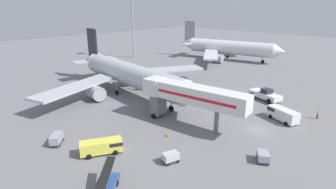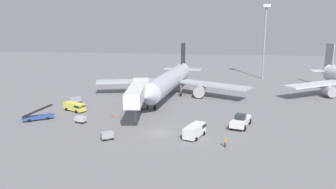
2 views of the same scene
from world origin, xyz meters
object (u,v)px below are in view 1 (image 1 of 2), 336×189
at_px(service_van_rear_right, 103,146).
at_px(apron_light_mast, 132,8).
at_px(service_van_far_center, 282,114).
at_px(ground_crew_worker_foreground, 318,114).
at_px(airplane_background, 227,48).
at_px(airplane_at_gate, 128,74).
at_px(pushback_tug, 265,95).
at_px(jet_bridge, 187,95).
at_px(baggage_cart_outer_left, 171,157).
at_px(safety_cone_alpha, 167,134).
at_px(belt_loader_truck, 104,189).
at_px(baggage_cart_mid_left, 263,156).
at_px(baggage_cart_mid_right, 56,139).

distance_m(service_van_rear_right, apron_light_mast, 71.22).
bearing_deg(service_van_rear_right, service_van_far_center, -24.70).
distance_m(ground_crew_worker_foreground, airplane_background, 54.16).
height_order(airplane_at_gate, pushback_tug, airplane_at_gate).
bearing_deg(jet_bridge, ground_crew_worker_foreground, -40.01).
bearing_deg(jet_bridge, airplane_at_gate, 79.38).
height_order(jet_bridge, service_van_far_center, jet_bridge).
xyz_separation_m(jet_bridge, service_van_rear_right, (-14.86, 1.97, -4.06)).
bearing_deg(service_van_far_center, airplane_background, 42.61).
xyz_separation_m(baggage_cart_outer_left, safety_cone_alpha, (4.74, 5.27, -0.38)).
xyz_separation_m(service_van_rear_right, ground_crew_worker_foreground, (32.48, -16.76, -0.20)).
relative_size(service_van_rear_right, safety_cone_alpha, 8.11).
height_order(ground_crew_worker_foreground, safety_cone_alpha, ground_crew_worker_foreground).
distance_m(jet_bridge, apron_light_mast, 63.21).
relative_size(service_van_rear_right, ground_crew_worker_foreground, 3.45).
distance_m(safety_cone_alpha, apron_light_mast, 67.74).
bearing_deg(airplane_at_gate, jet_bridge, -100.62).
bearing_deg(apron_light_mast, service_van_far_center, -106.72).
height_order(baggage_cart_outer_left, apron_light_mast, apron_light_mast).
bearing_deg(belt_loader_truck, service_van_far_center, -9.23).
distance_m(service_van_far_center, baggage_cart_outer_left, 23.20).
bearing_deg(service_van_rear_right, pushback_tug, -9.14).
height_order(service_van_rear_right, ground_crew_worker_foreground, service_van_rear_right).
bearing_deg(safety_cone_alpha, ground_crew_worker_foreground, -31.41).
height_order(pushback_tug, safety_cone_alpha, pushback_tug).
bearing_deg(safety_cone_alpha, service_van_rear_right, 164.02).
height_order(baggage_cart_outer_left, airplane_background, airplane_background).
relative_size(service_van_far_center, apron_light_mast, 0.23).
distance_m(airplane_at_gate, baggage_cart_mid_left, 35.15).
height_order(service_van_far_center, baggage_cart_mid_left, service_van_far_center).
xyz_separation_m(airplane_at_gate, baggage_cart_outer_left, (-13.92, -26.25, -3.58)).
bearing_deg(airplane_background, apron_light_mast, 127.94).
distance_m(airplane_background, apron_light_mast, 36.63).
bearing_deg(baggage_cart_outer_left, jet_bridge, 30.69).
height_order(belt_loader_truck, ground_crew_worker_foreground, belt_loader_truck).
bearing_deg(airplane_background, ground_crew_worker_foreground, -130.54).
relative_size(jet_bridge, ground_crew_worker_foreground, 11.16).
bearing_deg(baggage_cart_mid_left, ground_crew_worker_foreground, -1.57).
height_order(service_van_rear_right, airplane_background, airplane_background).
bearing_deg(baggage_cart_mid_left, jet_bridge, 82.43).
bearing_deg(airplane_background, airplane_at_gate, -172.96).
distance_m(baggage_cart_mid_right, airplane_background, 72.95).
bearing_deg(pushback_tug, service_van_rear_right, 170.86).
height_order(service_van_far_center, baggage_cart_outer_left, service_van_far_center).
xyz_separation_m(jet_bridge, baggage_cart_mid_left, (-1.89, -14.26, -4.41)).
xyz_separation_m(pushback_tug, belt_loader_truck, (-40.18, -1.69, -0.40)).
height_order(belt_loader_truck, safety_cone_alpha, belt_loader_truck).
xyz_separation_m(service_van_far_center, safety_cone_alpha, (-17.98, 9.91, -0.87)).
height_order(jet_bridge, baggage_cart_mid_right, jet_bridge).
relative_size(pushback_tug, baggage_cart_mid_left, 3.05).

